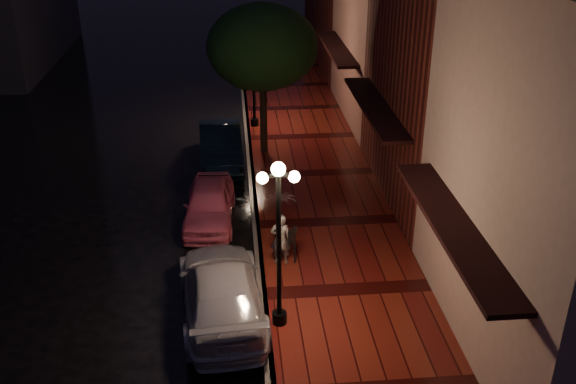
# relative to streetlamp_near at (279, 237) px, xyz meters

# --- Properties ---
(ground) EXTENTS (120.00, 120.00, 0.00)m
(ground) POSITION_rel_streetlamp_near_xyz_m (-0.35, 5.00, -2.60)
(ground) COLOR black
(ground) RESTS_ON ground
(sidewalk) EXTENTS (4.50, 60.00, 0.15)m
(sidewalk) POSITION_rel_streetlamp_near_xyz_m (1.90, 5.00, -2.53)
(sidewalk) COLOR #4B100D
(sidewalk) RESTS_ON ground
(curb) EXTENTS (0.25, 60.00, 0.15)m
(curb) POSITION_rel_streetlamp_near_xyz_m (-0.35, 5.00, -2.53)
(curb) COLOR #595451
(curb) RESTS_ON ground
(storefront_mid) EXTENTS (5.00, 8.00, 11.00)m
(storefront_mid) POSITION_rel_streetlamp_near_xyz_m (6.65, 7.00, 2.90)
(storefront_mid) COLOR #511914
(storefront_mid) RESTS_ON ground
(storefront_far) EXTENTS (5.00, 8.00, 9.00)m
(storefront_far) POSITION_rel_streetlamp_near_xyz_m (6.65, 15.00, 1.90)
(storefront_far) COLOR #8C5951
(storefront_far) RESTS_ON ground
(streetlamp_near) EXTENTS (0.96, 0.36, 4.31)m
(streetlamp_near) POSITION_rel_streetlamp_near_xyz_m (0.00, 0.00, 0.00)
(streetlamp_near) COLOR black
(streetlamp_near) RESTS_ON sidewalk
(streetlamp_far) EXTENTS (0.96, 0.36, 4.31)m
(streetlamp_far) POSITION_rel_streetlamp_near_xyz_m (0.00, 14.00, 0.00)
(streetlamp_far) COLOR black
(streetlamp_far) RESTS_ON sidewalk
(street_tree) EXTENTS (4.16, 4.16, 5.80)m
(street_tree) POSITION_rel_streetlamp_near_xyz_m (0.26, 10.99, 1.64)
(street_tree) COLOR black
(street_tree) RESTS_ON sidewalk
(pink_car) EXTENTS (1.74, 3.90, 1.30)m
(pink_car) POSITION_rel_streetlamp_near_xyz_m (-1.80, 5.60, -1.95)
(pink_car) COLOR #E9607F
(pink_car) RESTS_ON ground
(navy_car) EXTENTS (1.74, 4.52, 1.47)m
(navy_car) POSITION_rel_streetlamp_near_xyz_m (-1.46, 10.31, -1.87)
(navy_car) COLOR black
(navy_car) RESTS_ON ground
(silver_car) EXTENTS (2.43, 5.11, 1.44)m
(silver_car) POSITION_rel_streetlamp_near_xyz_m (-1.40, 0.65, -1.88)
(silver_car) COLOR #B9B7C0
(silver_car) RESTS_ON ground
(woman_with_umbrella) EXTENTS (0.91, 0.93, 2.19)m
(woman_with_umbrella) POSITION_rel_streetlamp_near_xyz_m (0.25, 2.70, -1.00)
(woman_with_umbrella) COLOR silver
(woman_with_umbrella) RESTS_ON sidewalk
(parking_meter) EXTENTS (0.12, 0.10, 1.16)m
(parking_meter) POSITION_rel_streetlamp_near_xyz_m (0.65, 2.69, -1.75)
(parking_meter) COLOR black
(parking_meter) RESTS_ON sidewalk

